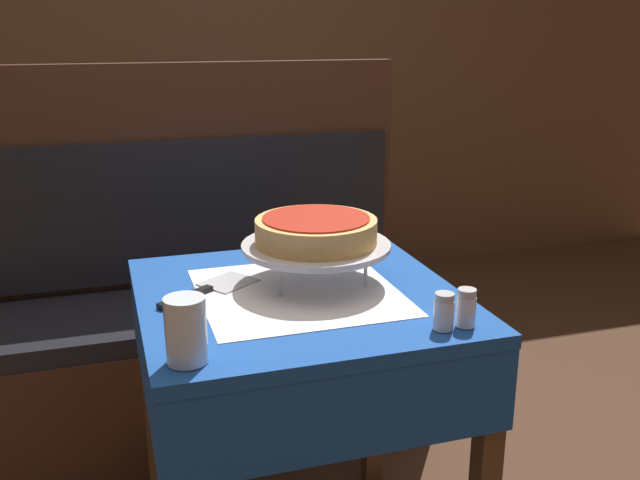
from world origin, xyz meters
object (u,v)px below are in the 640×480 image
dining_table_front (299,343)px  deep_dish_pizza (316,230)px  booth_bench (192,337)px  salt_shaker (444,311)px  water_glass_near (186,330)px  pizza_pan_stand (316,247)px  pepper_shaker (466,308)px  condiment_caddy (268,150)px  pizza_server (210,289)px  dining_table_rear (259,183)px

dining_table_front → deep_dish_pizza: bearing=37.3°
booth_bench → salt_shaker: bearing=-69.9°
dining_table_front → water_glass_near: 0.44m
dining_table_front → pizza_pan_stand: pizza_pan_stand is taller
booth_bench → salt_shaker: booth_bench is taller
pepper_shaker → condiment_caddy: 1.94m
pizza_server → water_glass_near: water_glass_near is taller
condiment_caddy → water_glass_near: bearing=-107.6°
booth_bench → deep_dish_pizza: booth_bench is taller
pizza_server → salt_shaker: 0.54m
deep_dish_pizza → pizza_server: bearing=174.1°
dining_table_rear → condiment_caddy: bearing=-40.8°
pizza_pan_stand → water_glass_near: (-0.34, -0.32, -0.03)m
booth_bench → pizza_server: 0.79m
booth_bench → pepper_shaker: (0.42, -1.02, 0.45)m
condiment_caddy → dining_table_rear: bearing=139.2°
dining_table_rear → pizza_pan_stand: pizza_pan_stand is taller
water_glass_near → salt_shaker: bearing=-0.9°
dining_table_rear → deep_dish_pizza: size_ratio=2.85×
pizza_pan_stand → salt_shaker: size_ratio=4.58×
pizza_server → salt_shaker: (0.40, -0.35, 0.03)m
pizza_pan_stand → water_glass_near: 0.46m
pizza_server → pepper_shaker: bearing=-37.7°
deep_dish_pizza → salt_shaker: bearing=-63.6°
dining_table_front → dining_table_rear: (0.29, 1.69, 0.01)m
dining_table_rear → condiment_caddy: condiment_caddy is taller
dining_table_rear → salt_shaker: (-0.07, -1.97, 0.15)m
pizza_pan_stand → condiment_caddy: bearing=80.4°
salt_shaker → pepper_shaker: size_ratio=0.96×
pizza_server → pepper_shaker: 0.57m
pizza_server → condiment_caddy: condiment_caddy is taller
pizza_pan_stand → salt_shaker: pizza_pan_stand is taller
deep_dish_pizza → pizza_server: 0.27m
booth_bench → condiment_caddy: bearing=62.1°
dining_table_rear → salt_shaker: size_ratio=10.62×
dining_table_front → pizza_server: pizza_server is taller
dining_table_rear → pizza_pan_stand: (-0.24, -1.65, 0.20)m
dining_table_front → condiment_caddy: size_ratio=5.24×
dining_table_rear → pepper_shaker: 1.98m
booth_bench → deep_dish_pizza: bearing=-73.0°
dining_table_rear → pizza_pan_stand: size_ratio=2.32×
salt_shaker → pizza_server: bearing=139.0°
pizza_pan_stand → condiment_caddy: 1.64m
pizza_pan_stand → pizza_server: size_ratio=1.38×
dining_table_rear → booth_bench: bearing=-115.3°
water_glass_near → pepper_shaker: bearing=-0.8°
water_glass_near → condiment_caddy: 2.03m
booth_bench → pepper_shaker: bearing=-67.5°
deep_dish_pizza → pepper_shaker: deep_dish_pizza is taller
pizza_pan_stand → salt_shaker: (0.16, -0.33, -0.05)m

